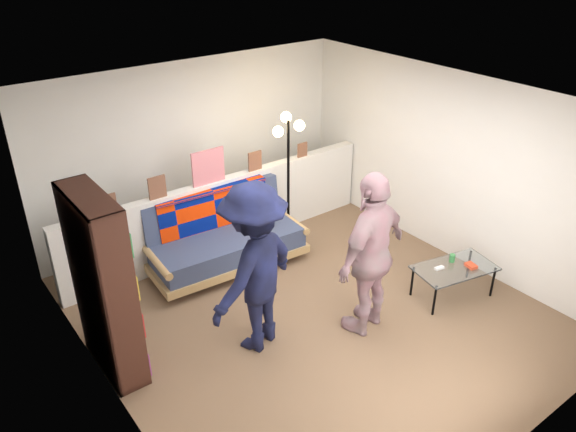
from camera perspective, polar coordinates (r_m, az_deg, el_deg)
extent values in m
plane|color=brown|center=(6.50, 2.16, -9.54)|extent=(5.00, 5.00, 0.00)
cube|color=silver|center=(7.76, -9.49, 6.77)|extent=(4.50, 0.10, 2.40)
cube|color=silver|center=(4.93, -18.48, -7.61)|extent=(0.10, 5.00, 2.40)
cube|color=silver|center=(7.36, 16.10, 4.84)|extent=(0.10, 5.00, 2.40)
cube|color=white|center=(5.39, 2.62, 11.18)|extent=(4.50, 5.00, 0.10)
cube|color=silver|center=(7.48, -6.50, 0.27)|extent=(4.45, 0.15, 1.00)
cube|color=brown|center=(6.65, -17.77, 1.23)|extent=(0.18, 0.02, 0.22)
cube|color=brown|center=(6.83, -13.15, 2.84)|extent=(0.22, 0.02, 0.28)
cube|color=beige|center=(7.07, -8.11, 4.97)|extent=(0.45, 0.02, 0.45)
cube|color=brown|center=(7.44, -3.38, 5.60)|extent=(0.20, 0.02, 0.26)
cube|color=brown|center=(7.89, 1.46, 6.74)|extent=(0.16, 0.02, 0.20)
cube|color=tan|center=(7.21, -6.23, -4.00)|extent=(2.03, 1.02, 0.10)
cube|color=#364161|center=(7.08, -6.10, -2.97)|extent=(1.92, 0.86, 0.25)
cube|color=#364161|center=(7.24, -7.67, 0.49)|extent=(1.89, 0.38, 0.59)
cylinder|color=tan|center=(6.78, -13.38, -4.34)|extent=(0.16, 0.89, 0.09)
cylinder|color=tan|center=(7.48, 0.02, -0.26)|extent=(0.16, 0.89, 0.09)
cube|color=navy|center=(7.17, -7.37, 0.23)|extent=(1.51, 0.21, 0.54)
cube|color=navy|center=(7.15, -8.00, 2.72)|extent=(1.52, 0.37, 0.03)
sphere|color=orange|center=(7.14, -2.89, 0.01)|extent=(0.31, 0.31, 0.31)
cube|color=#321810|center=(5.49, -19.67, -7.26)|extent=(0.02, 0.94, 1.87)
cube|color=#321810|center=(5.15, -16.43, -9.18)|extent=(0.31, 0.02, 1.87)
cube|color=#321810|center=(5.89, -19.84, -4.69)|extent=(0.31, 0.02, 1.87)
cube|color=#321810|center=(5.07, -19.79, 1.88)|extent=(0.31, 0.94, 0.02)
cube|color=#321810|center=(6.07, -16.95, -13.94)|extent=(0.31, 0.94, 0.04)
cube|color=#321810|center=(5.77, -17.61, -10.37)|extent=(0.31, 0.89, 0.02)
cube|color=#321810|center=(5.52, -18.25, -6.79)|extent=(0.31, 0.89, 0.02)
cube|color=#321810|center=(5.29, -18.95, -2.88)|extent=(0.31, 0.89, 0.02)
cube|color=#B32325|center=(5.95, -17.01, -12.52)|extent=(0.23, 0.87, 0.31)
cube|color=#254CA0|center=(5.67, -17.65, -8.98)|extent=(0.23, 0.87, 0.29)
cube|color=gold|center=(5.43, -18.31, -5.27)|extent=(0.23, 0.87, 0.31)
cube|color=#328B4E|center=(5.22, -19.01, -1.24)|extent=(0.23, 0.87, 0.29)
cylinder|color=black|center=(6.53, 14.65, -8.34)|extent=(0.03, 0.03, 0.38)
cylinder|color=black|center=(7.03, 20.08, -6.36)|extent=(0.03, 0.03, 0.38)
cylinder|color=black|center=(6.78, 12.49, -6.53)|extent=(0.03, 0.03, 0.38)
cylinder|color=black|center=(7.27, 17.88, -4.76)|extent=(0.03, 0.03, 0.38)
cube|color=silver|center=(6.79, 16.58, -5.07)|extent=(1.03, 0.70, 0.02)
cube|color=white|center=(6.69, 15.12, -5.12)|extent=(0.12, 0.07, 0.03)
cube|color=#DB4526|center=(6.83, 18.10, -4.82)|extent=(0.12, 0.15, 0.04)
cylinder|color=#398945|center=(6.85, 16.34, -4.13)|extent=(0.08, 0.08, 0.09)
cylinder|color=black|center=(7.87, 0.03, -2.10)|extent=(0.29, 0.29, 0.03)
cylinder|color=black|center=(7.48, 0.03, 3.48)|extent=(0.04, 0.04, 1.71)
sphere|color=#FFC672|center=(7.22, -1.02, 8.57)|extent=(0.14, 0.14, 0.14)
sphere|color=#FFC672|center=(7.22, 1.17, 9.17)|extent=(0.14, 0.14, 0.14)
sphere|color=#FFC672|center=(7.28, -0.20, 10.00)|extent=(0.14, 0.14, 0.14)
imported|color=black|center=(5.55, -3.43, -5.35)|extent=(1.34, 1.04, 1.82)
imported|color=pink|center=(5.82, 8.50, -3.86)|extent=(1.14, 0.67, 1.82)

